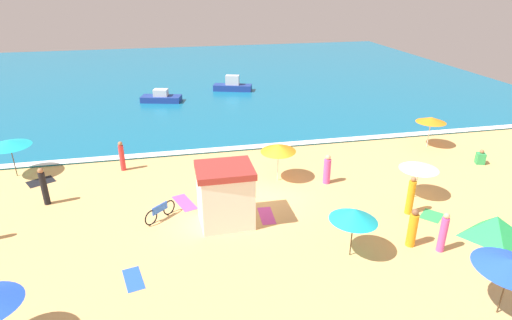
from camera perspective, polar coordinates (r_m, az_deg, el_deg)
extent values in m
plane|color=#E5B26B|center=(21.51, 1.28, -4.65)|extent=(60.00, 60.00, 0.00)
cube|color=#146B93|center=(47.72, -6.59, 11.18)|extent=(60.00, 44.00, 0.10)
cube|color=white|center=(27.06, -1.78, 1.73)|extent=(57.00, 0.70, 0.01)
cube|color=white|center=(18.60, -4.19, -5.20)|extent=(2.36, 2.05, 2.47)
cube|color=#A5332D|center=(17.98, -4.32, -1.35)|extent=(2.45, 2.11, 0.28)
cylinder|color=#4C3823|center=(26.58, -30.09, 0.12)|extent=(0.05, 0.05, 2.04)
cone|color=#19B7C6|center=(26.28, -30.49, 1.96)|extent=(2.42, 2.42, 0.33)
cylinder|color=silver|center=(29.34, 22.44, 3.48)|extent=(0.05, 0.05, 1.95)
cone|color=orange|center=(29.09, 22.69, 5.07)|extent=(2.33, 2.33, 0.35)
cylinder|color=silver|center=(22.29, 21.00, -2.58)|extent=(0.05, 0.05, 1.87)
cone|color=white|center=(21.98, 21.30, -0.71)|extent=(2.67, 2.67, 0.38)
cylinder|color=#4C3823|center=(17.00, 12.91, -9.64)|extent=(0.05, 0.05, 2.06)
cone|color=#19B7C6|center=(16.57, 13.16, -7.23)|extent=(2.14, 2.13, 0.58)
cylinder|color=silver|center=(22.54, 2.99, -0.37)|extent=(0.05, 0.05, 2.06)
cone|color=orange|center=(22.20, 3.04, 1.68)|extent=(2.67, 2.68, 0.51)
cylinder|color=#4C3823|center=(16.18, 30.63, -14.67)|extent=(0.05, 0.05, 2.06)
cone|color=blue|center=(15.68, 31.32, -12.02)|extent=(3.07, 3.06, 0.50)
pyramid|color=green|center=(20.50, 29.67, -7.91)|extent=(2.58, 2.37, 1.05)
torus|color=black|center=(20.07, -11.72, -6.33)|extent=(0.57, 0.54, 0.72)
torus|color=black|center=(19.45, -14.05, -7.61)|extent=(0.57, 0.54, 0.72)
cube|color=blue|center=(19.64, -12.92, -6.41)|extent=(0.68, 0.64, 0.36)
cube|color=green|center=(28.15, 28.16, 0.19)|extent=(0.61, 0.61, 0.66)
sphere|color=#9E6B47|center=(27.99, 28.33, 1.02)|extent=(0.24, 0.24, 0.24)
cylinder|color=orange|center=(18.43, 20.44, -8.93)|extent=(0.51, 0.51, 1.44)
sphere|color=brown|center=(18.01, 20.82, -6.65)|extent=(0.28, 0.28, 0.28)
cylinder|color=red|center=(25.00, -17.72, 0.28)|extent=(0.34, 0.34, 1.51)
sphere|color=#9E6B47|center=(24.69, -17.97, 2.12)|extent=(0.25, 0.25, 0.25)
cylinder|color=#D84CA5|center=(22.66, 9.61, -1.52)|extent=(0.48, 0.48, 1.37)
sphere|color=#DBA884|center=(22.34, 9.75, 0.36)|extent=(0.28, 0.28, 0.28)
cylinder|color=orange|center=(20.73, 20.23, -4.79)|extent=(0.45, 0.45, 1.66)
sphere|color=#9E6B47|center=(20.32, 20.59, -2.46)|extent=(0.24, 0.24, 0.24)
cylinder|color=black|center=(22.65, -26.79, -3.49)|extent=(0.38, 0.38, 1.67)
sphere|color=#9E6B47|center=(22.27, -27.23, -1.30)|extent=(0.26, 0.26, 0.26)
cylinder|color=#D84CA5|center=(18.53, 24.02, -9.24)|extent=(0.42, 0.42, 1.52)
sphere|color=#DBA884|center=(18.11, 24.47, -6.91)|extent=(0.25, 0.25, 0.25)
cube|color=#D84CA5|center=(21.01, -9.67, -5.72)|extent=(1.23, 1.90, 0.01)
cube|color=green|center=(21.27, 22.72, -6.99)|extent=(1.39, 1.36, 0.01)
cube|color=#D84CA5|center=(19.66, 1.44, -7.55)|extent=(0.72, 1.58, 0.01)
cube|color=black|center=(25.56, -27.17, -2.63)|extent=(1.64, 1.51, 0.01)
cube|color=blue|center=(16.62, -16.30, -15.25)|extent=(0.91, 1.49, 0.01)
cube|color=navy|center=(38.19, -12.73, 8.11)|extent=(3.66, 2.21, 0.51)
cube|color=silver|center=(38.05, -12.81, 8.91)|extent=(1.37, 1.11, 0.60)
cube|color=navy|center=(41.15, -3.19, 9.79)|extent=(3.81, 2.21, 0.57)
cube|color=silver|center=(40.98, -3.22, 10.79)|extent=(1.42, 1.05, 0.90)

